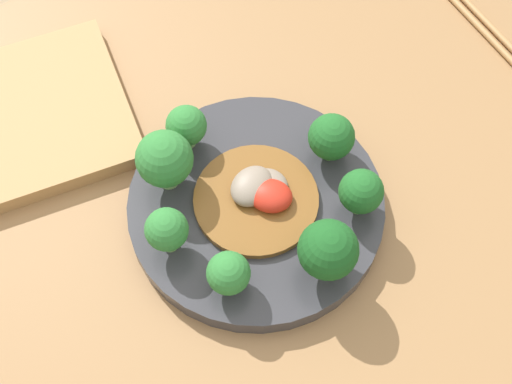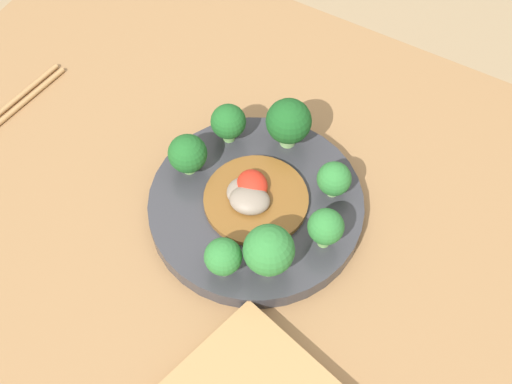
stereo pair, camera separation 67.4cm
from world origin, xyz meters
name	(u,v)px [view 2 (the right image)]	position (x,y,z in m)	size (l,w,h in m)	color
table	(224,328)	(0.00, 0.00, 0.36)	(0.93, 0.77, 0.71)	olive
plate	(256,206)	(0.04, 0.03, 0.72)	(0.26, 0.26, 0.02)	#333338
broccoli_east	(326,227)	(0.14, 0.02, 0.77)	(0.04, 0.04, 0.06)	#7AAD5B
broccoli_west	(188,154)	(-0.05, 0.03, 0.77)	(0.05, 0.05, 0.06)	#7AAD5B
broccoli_northeast	(334,179)	(0.12, 0.09, 0.76)	(0.04, 0.04, 0.05)	#89B76B
broccoli_southeast	(269,251)	(0.10, -0.04, 0.78)	(0.06, 0.06, 0.07)	#89B76B
broccoli_south	(223,257)	(0.06, -0.07, 0.77)	(0.04, 0.04, 0.05)	#89B76B
broccoli_northwest	(228,122)	(-0.03, 0.10, 0.77)	(0.04, 0.04, 0.06)	#70A356
broccoli_north	(289,122)	(0.03, 0.13, 0.77)	(0.06, 0.06, 0.07)	#89B76B
stirfry_center	(253,196)	(0.04, 0.03, 0.74)	(0.13, 0.13, 0.03)	brown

